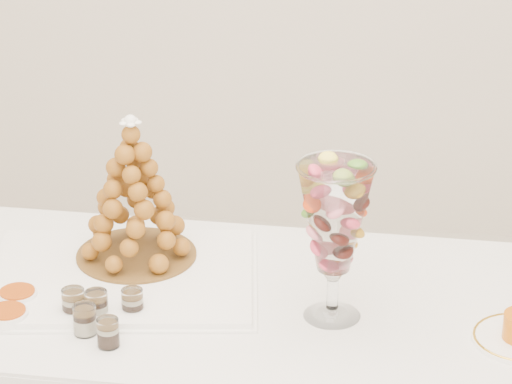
# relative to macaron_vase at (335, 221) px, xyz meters

# --- Properties ---
(lace_tray) EXTENTS (0.67, 0.54, 0.02)m
(lace_tray) POSITION_rel_macaron_vase_xyz_m (-0.50, 0.09, -0.22)
(lace_tray) COLOR white
(lace_tray) RESTS_ON buffet_table
(macaron_vase) EXTENTS (0.17, 0.17, 0.36)m
(macaron_vase) POSITION_rel_macaron_vase_xyz_m (0.00, 0.00, 0.00)
(macaron_vase) COLOR white
(macaron_vase) RESTS_ON buffet_table
(verrine_a) EXTENTS (0.05, 0.05, 0.07)m
(verrine_a) POSITION_rel_macaron_vase_xyz_m (-0.57, -0.09, -0.20)
(verrine_a) COLOR white
(verrine_a) RESTS_ON buffet_table
(verrine_b) EXTENTS (0.06, 0.06, 0.07)m
(verrine_b) POSITION_rel_macaron_vase_xyz_m (-0.51, -0.09, -0.20)
(verrine_b) COLOR white
(verrine_b) RESTS_ON buffet_table
(verrine_c) EXTENTS (0.06, 0.06, 0.07)m
(verrine_c) POSITION_rel_macaron_vase_xyz_m (-0.44, -0.06, -0.20)
(verrine_c) COLOR white
(verrine_c) RESTS_ON buffet_table
(verrine_d) EXTENTS (0.06, 0.06, 0.07)m
(verrine_d) POSITION_rel_macaron_vase_xyz_m (-0.52, -0.15, -0.20)
(verrine_d) COLOR white
(verrine_d) RESTS_ON buffet_table
(verrine_e) EXTENTS (0.05, 0.05, 0.06)m
(verrine_e) POSITION_rel_macaron_vase_xyz_m (-0.46, -0.19, -0.20)
(verrine_e) COLOR white
(verrine_e) RESTS_ON buffet_table
(ramekin_back) EXTENTS (0.09, 0.09, 0.03)m
(ramekin_back) POSITION_rel_macaron_vase_xyz_m (-0.71, -0.04, -0.22)
(ramekin_back) COLOR white
(ramekin_back) RESTS_ON buffet_table
(ramekin_front) EXTENTS (0.09, 0.09, 0.03)m
(ramekin_front) POSITION_rel_macaron_vase_xyz_m (-0.71, -0.13, -0.22)
(ramekin_front) COLOR white
(ramekin_front) RESTS_ON buffet_table
(croquembouche) EXTENTS (0.29, 0.29, 0.36)m
(croquembouche) POSITION_rel_macaron_vase_xyz_m (-0.49, 0.18, -0.04)
(croquembouche) COLOR brown
(croquembouche) RESTS_ON lace_tray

